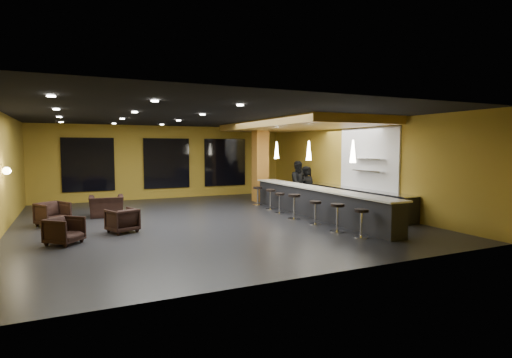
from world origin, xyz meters
name	(u,v)px	position (x,y,z in m)	size (l,w,h in m)	color
floor	(209,222)	(0.00, 0.00, -0.05)	(12.00, 13.00, 0.10)	black
ceiling	(208,115)	(0.00, 0.00, 3.55)	(12.00, 13.00, 0.10)	black
wall_back	(166,162)	(0.00, 6.55, 1.75)	(12.00, 0.10, 3.50)	olive
wall_front	(317,186)	(0.00, -6.55, 1.75)	(12.00, 0.10, 3.50)	olive
wall_right	(353,165)	(6.05, 0.00, 1.75)	(0.10, 13.00, 3.50)	olive
wood_soffit	(296,125)	(4.00, 1.00, 3.36)	(3.60, 8.00, 0.28)	olive
window_left	(88,165)	(-3.50, 6.44, 1.70)	(2.20, 0.06, 2.40)	black
window_center	(167,163)	(0.00, 6.44, 1.70)	(2.20, 0.06, 2.40)	black
window_right	(225,162)	(3.00, 6.44, 1.70)	(2.20, 0.06, 2.40)	black
tile_backsplash	(368,160)	(5.96, -1.00, 2.00)	(0.06, 3.20, 2.40)	white
bar_counter	(316,203)	(3.65, -1.00, 0.50)	(0.60, 8.00, 1.00)	black
bar_top	(316,188)	(3.65, -1.00, 1.02)	(0.78, 8.10, 0.05)	silver
prep_counter	(352,200)	(5.65, -0.50, 0.43)	(0.70, 6.00, 0.86)	black
prep_top	(352,188)	(5.65, -0.50, 0.89)	(0.72, 6.00, 0.03)	silver
wall_shelf_lower	(369,171)	(5.82, -1.20, 1.60)	(0.30, 1.50, 0.03)	silver
wall_shelf_upper	(369,159)	(5.82, -1.20, 2.05)	(0.30, 1.50, 0.03)	silver
column	(260,163)	(3.65, 3.60, 1.75)	(0.60, 0.60, 3.50)	#A56925
wall_sconce	(7,171)	(-5.88, 0.50, 1.80)	(0.22, 0.22, 0.22)	#FFE5B2
pendant_0	(353,151)	(3.65, -3.00, 2.35)	(0.20, 0.20, 0.70)	white
pendant_1	(309,151)	(3.65, -0.50, 2.35)	(0.20, 0.20, 0.70)	white
pendant_2	(277,150)	(3.65, 2.00, 2.35)	(0.20, 0.20, 0.70)	white
staff_a	(300,183)	(4.75, 1.95, 0.93)	(0.68, 0.45, 1.86)	black
staff_b	(299,183)	(4.72, 1.95, 0.94)	(0.91, 0.71, 1.88)	black
staff_c	(306,185)	(5.23, 2.17, 0.82)	(0.81, 0.52, 1.65)	black
armchair_a	(64,231)	(-4.40, -1.68, 0.35)	(0.74, 0.76, 0.69)	black
armchair_b	(122,220)	(-2.90, -0.82, 0.35)	(0.75, 0.77, 0.70)	black
armchair_c	(53,214)	(-4.77, 1.08, 0.38)	(0.81, 0.83, 0.76)	black
armchair_d	(107,206)	(-3.10, 2.22, 0.37)	(1.15, 1.00, 0.75)	black
bar_stool_0	(361,219)	(2.96, -4.29, 0.51)	(0.40, 0.40, 0.79)	silver
bar_stool_1	(337,214)	(2.81, -3.40, 0.53)	(0.42, 0.42, 0.83)	silver
bar_stool_2	(315,209)	(2.86, -2.17, 0.49)	(0.38, 0.38, 0.76)	silver
bar_stool_3	(294,203)	(2.71, -1.08, 0.55)	(0.44, 0.44, 0.87)	silver
bar_stool_4	(280,200)	(2.85, 0.23, 0.49)	(0.39, 0.39, 0.77)	silver
bar_stool_5	(271,197)	(2.95, 1.18, 0.52)	(0.41, 0.41, 0.81)	silver
bar_stool_6	(258,194)	(2.97, 2.42, 0.51)	(0.40, 0.40, 0.79)	silver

